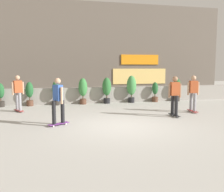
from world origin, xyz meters
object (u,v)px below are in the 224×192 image
potted_plant_5 (131,87)px  skater_by_wall_right (175,94)px  potted_plant_3 (83,89)px  potted_plant_7 (177,88)px  potted_plant_1 (30,93)px  potted_plant_4 (107,88)px  potted_plant_2 (56,91)px  potted_plant_6 (155,92)px  potted_plant_0 (0,94)px  skater_foreground (193,92)px  skater_far_left (18,92)px  skater_mid_plaza (58,99)px

potted_plant_5 → skater_by_wall_right: bearing=-83.4°
potted_plant_3 → potted_plant_7: size_ratio=1.06×
potted_plant_1 → potted_plant_7: (8.59, 0.00, 0.07)m
potted_plant_4 → potted_plant_5: bearing=0.0°
potted_plant_2 → potted_plant_7: size_ratio=0.97×
potted_plant_3 → potted_plant_6: 4.31m
potted_plant_0 → potted_plant_1: size_ratio=0.97×
potted_plant_1 → skater_foreground: (7.49, -3.66, 0.23)m
potted_plant_7 → skater_by_wall_right: size_ratio=0.81×
skater_by_wall_right → potted_plant_3: bearing=127.2°
potted_plant_1 → potted_plant_2: potted_plant_2 is taller
potted_plant_7 → skater_far_left: bearing=-169.2°
potted_plant_6 → skater_foreground: size_ratio=0.69×
potted_plant_1 → skater_by_wall_right: (6.20, -4.40, 0.23)m
potted_plant_5 → potted_plant_6: bearing=0.0°
potted_plant_4 → potted_plant_6: (2.95, 0.00, -0.24)m
potted_plant_2 → skater_by_wall_right: bearing=-42.5°
potted_plant_4 → skater_far_left: skater_far_left is taller
potted_plant_5 → skater_foreground: bearing=-63.7°
potted_plant_6 → skater_foreground: skater_foreground is taller
potted_plant_3 → potted_plant_1: bearing=180.0°
potted_plant_0 → skater_by_wall_right: (7.64, -4.40, 0.27)m
potted_plant_7 → skater_by_wall_right: (-2.39, -4.40, 0.16)m
skater_by_wall_right → potted_plant_7: bearing=61.5°
skater_by_wall_right → potted_plant_5: bearing=96.6°
potted_plant_0 → potted_plant_6: (8.61, -0.00, -0.06)m
potted_plant_1 → skater_foreground: bearing=-26.1°
potted_plant_2 → potted_plant_6: 5.77m
potted_plant_4 → potted_plant_6: 2.96m
skater_foreground → skater_mid_plaza: (-6.08, -1.31, 0.00)m
potted_plant_3 → skater_far_left: (-3.20, -1.70, 0.10)m
potted_plant_7 → skater_foreground: size_ratio=0.81×
potted_plant_3 → potted_plant_7: bearing=0.0°
potted_plant_1 → potted_plant_4: 4.21m
potted_plant_0 → potted_plant_5: potted_plant_5 is taller
potted_plant_0 → skater_mid_plaza: bearing=-60.1°
potted_plant_2 → skater_by_wall_right: size_ratio=0.79×
potted_plant_7 → potted_plant_6: bearing=180.0°
potted_plant_1 → skater_foreground: size_ratio=0.76×
potted_plant_0 → skater_mid_plaza: skater_mid_plaza is taller
skater_far_left → skater_by_wall_right: size_ratio=1.00×
skater_foreground → skater_by_wall_right: bearing=-150.4°
potted_plant_3 → skater_far_left: 3.63m
potted_plant_1 → potted_plant_2: bearing=-0.0°
skater_foreground → skater_by_wall_right: 1.49m
potted_plant_3 → skater_by_wall_right: skater_by_wall_right is taller
potted_plant_7 → skater_by_wall_right: skater_by_wall_right is taller
potted_plant_2 → skater_far_left: bearing=-135.6°
potted_plant_0 → potted_plant_4: (5.66, -0.00, 0.18)m
potted_plant_7 → skater_mid_plaza: bearing=-145.3°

